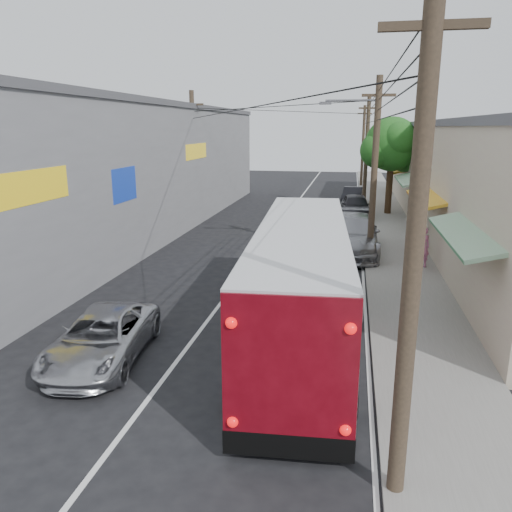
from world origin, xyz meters
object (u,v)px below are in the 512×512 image
at_px(pedestrian_far, 417,231).
at_px(parked_car_far, 353,196).
at_px(parked_suv, 352,235).
at_px(coach_bus, 301,281).
at_px(jeepney, 102,338).
at_px(pedestrian_near, 422,247).
at_px(parked_car_mid, 356,206).

bearing_deg(pedestrian_far, parked_car_far, -52.71).
relative_size(parked_suv, pedestrian_far, 3.60).
bearing_deg(coach_bus, parked_car_far, 83.24).
height_order(jeepney, pedestrian_far, pedestrian_far).
height_order(coach_bus, jeepney, coach_bus).
xyz_separation_m(coach_bus, parked_car_far, (1.40, 26.11, -1.02)).
bearing_deg(pedestrian_near, parked_suv, -52.88).
distance_m(parked_suv, pedestrian_far, 3.32).
height_order(coach_bus, parked_car_far, coach_bus).
bearing_deg(parked_car_far, coach_bus, -87.92).
bearing_deg(parked_suv, parked_car_far, 89.97).
bearing_deg(pedestrian_far, coach_bus, 93.65).
relative_size(coach_bus, pedestrian_near, 6.62).
height_order(jeepney, parked_suv, parked_suv).
relative_size(coach_bus, jeepney, 2.57).
bearing_deg(parked_car_mid, parked_car_far, 87.60).
height_order(parked_suv, parked_car_mid, parked_suv).
relative_size(jeepney, parked_car_mid, 0.97).
xyz_separation_m(pedestrian_near, pedestrian_far, (0.20, 3.47, -0.00)).
relative_size(parked_car_mid, parked_car_far, 1.12).
bearing_deg(pedestrian_near, parked_car_mid, -91.19).
bearing_deg(pedestrian_near, parked_car_far, -94.45).
xyz_separation_m(parked_suv, parked_car_mid, (0.22, 9.94, -0.12)).
height_order(parked_car_mid, pedestrian_far, pedestrian_far).
xyz_separation_m(parked_suv, pedestrian_near, (2.94, -2.41, 0.08)).
bearing_deg(parked_suv, pedestrian_far, 18.64).
bearing_deg(parked_car_mid, parked_suv, -95.69).
relative_size(jeepney, parked_suv, 0.72).
distance_m(parked_car_far, pedestrian_far, 14.98).
bearing_deg(jeepney, pedestrian_near, 42.08).
relative_size(jeepney, pedestrian_far, 2.58).
bearing_deg(jeepney, coach_bus, 20.08).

